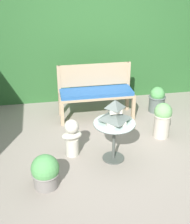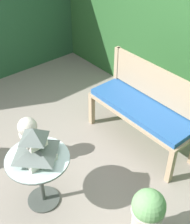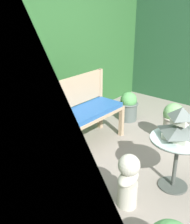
{
  "view_description": "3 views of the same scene",
  "coord_description": "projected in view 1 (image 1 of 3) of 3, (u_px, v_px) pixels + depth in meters",
  "views": [
    {
      "loc": [
        -0.98,
        -4.05,
        2.7
      ],
      "look_at": [
        -0.18,
        0.39,
        0.45
      ],
      "focal_mm": 50.0,
      "sensor_mm": 36.0,
      "label": 1
    },
    {
      "loc": [
        1.84,
        -1.18,
        2.65
      ],
      "look_at": [
        -0.17,
        0.5,
        0.65
      ],
      "focal_mm": 50.0,
      "sensor_mm": 36.0,
      "label": 2
    },
    {
      "loc": [
        -2.57,
        -1.31,
        1.99
      ],
      "look_at": [
        -0.18,
        0.71,
        0.68
      ],
      "focal_mm": 45.0,
      "sensor_mm": 36.0,
      "label": 3
    }
  ],
  "objects": [
    {
      "name": "potted_plant_table_far",
      "position": [
        45.0,
        172.0,
        4.0
      ],
      "size": [
        0.37,
        0.37,
        0.46
      ],
      "color": "slate",
      "rests_on": "ground"
    },
    {
      "name": "foliage_hedge_back",
      "position": [
        87.0,
        42.0,
        6.5
      ],
      "size": [
        6.4,
        0.89,
        2.22
      ],
      "primitive_type": "cube",
      "color": "#285628",
      "rests_on": "ground"
    },
    {
      "name": "garden_bench",
      "position": [
        96.0,
        94.0,
        5.66
      ],
      "size": [
        1.36,
        0.47,
        0.53
      ],
      "color": "tan",
      "rests_on": "ground"
    },
    {
      "name": "potted_plant_hedge_corner",
      "position": [
        162.0,
        119.0,
        5.08
      ],
      "size": [
        0.29,
        0.29,
        0.6
      ],
      "color": "#ADA393",
      "rests_on": "ground"
    },
    {
      "name": "ground",
      "position": [
        110.0,
        147.0,
        4.92
      ],
      "size": [
        30.0,
        30.0,
        0.0
      ],
      "primitive_type": "plane",
      "color": "gray"
    },
    {
      "name": "garden_bust",
      "position": [
        72.0,
        137.0,
        4.61
      ],
      "size": [
        0.33,
        0.22,
        0.59
      ],
      "rotation": [
        0.0,
        0.0,
        0.15
      ],
      "color": "#B7B2A3",
      "rests_on": "ground"
    },
    {
      "name": "bench_backrest",
      "position": [
        94.0,
        78.0,
        5.75
      ],
      "size": [
        1.36,
        0.06,
        0.96
      ],
      "color": "tan",
      "rests_on": "ground"
    },
    {
      "name": "pagoda_birdhouse",
      "position": [
        115.0,
        113.0,
        4.31
      ],
      "size": [
        0.37,
        0.37,
        0.35
      ],
      "color": "silver",
      "rests_on": "patio_table"
    },
    {
      "name": "potted_plant_table_near",
      "position": [
        157.0,
        99.0,
        5.98
      ],
      "size": [
        0.33,
        0.33,
        0.5
      ],
      "color": "#4C5651",
      "rests_on": "ground"
    },
    {
      "name": "patio_table",
      "position": [
        114.0,
        131.0,
        4.44
      ],
      "size": [
        0.6,
        0.6,
        0.61
      ],
      "color": "#424742",
      "rests_on": "ground"
    }
  ]
}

